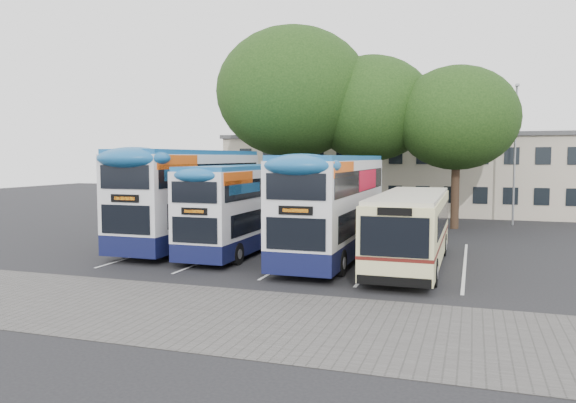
% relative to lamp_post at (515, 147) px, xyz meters
% --- Properties ---
extents(ground, '(120.00, 120.00, 0.00)m').
position_rel_lamp_post_xyz_m(ground, '(-6.00, -19.97, -5.08)').
color(ground, black).
rests_on(ground, ground).
extents(paving_strip, '(40.00, 6.00, 0.01)m').
position_rel_lamp_post_xyz_m(paving_strip, '(-8.00, -24.97, -5.08)').
color(paving_strip, '#595654').
rests_on(paving_strip, ground).
extents(bay_lines, '(14.12, 11.00, 0.01)m').
position_rel_lamp_post_xyz_m(bay_lines, '(-9.75, -14.97, -5.08)').
color(bay_lines, silver).
rests_on(bay_lines, ground).
extents(depot_building, '(32.40, 8.40, 6.20)m').
position_rel_lamp_post_xyz_m(depot_building, '(-6.00, 7.02, -1.93)').
color(depot_building, '#C0B19A').
rests_on(depot_building, ground).
extents(lamp_post, '(0.25, 1.05, 9.06)m').
position_rel_lamp_post_xyz_m(lamp_post, '(0.00, 0.00, 0.00)').
color(lamp_post, gray).
rests_on(lamp_post, ground).
extents(tree_left, '(10.09, 10.09, 12.94)m').
position_rel_lamp_post_xyz_m(tree_left, '(-13.92, -3.44, 3.56)').
color(tree_left, black).
rests_on(tree_left, ground).
extents(tree_mid, '(8.02, 8.02, 10.97)m').
position_rel_lamp_post_xyz_m(tree_mid, '(-8.91, -2.36, 2.46)').
color(tree_mid, black).
rests_on(tree_mid, ground).
extents(tree_right, '(7.45, 7.45, 9.96)m').
position_rel_lamp_post_xyz_m(tree_right, '(-3.55, -3.04, 1.69)').
color(tree_right, black).
rests_on(tree_right, ground).
extents(bus_dd_left, '(2.76, 11.40, 4.75)m').
position_rel_lamp_post_xyz_m(bus_dd_left, '(-15.88, -13.85, -2.47)').
color(bus_dd_left, '#10143B').
rests_on(bus_dd_left, ground).
extents(bus_dd_mid, '(2.35, 9.68, 4.03)m').
position_rel_lamp_post_xyz_m(bus_dd_mid, '(-12.68, -14.85, -2.86)').
color(bus_dd_mid, '#10143B').
rests_on(bus_dd_mid, ground).
extents(bus_dd_right, '(2.61, 10.76, 4.48)m').
position_rel_lamp_post_xyz_m(bus_dd_right, '(-8.26, -15.35, -2.61)').
color(bus_dd_right, '#10143B').
rests_on(bus_dd_right, ground).
extents(bus_single, '(2.54, 9.97, 2.97)m').
position_rel_lamp_post_xyz_m(bus_single, '(-4.85, -16.07, -3.40)').
color(bus_single, beige).
rests_on(bus_single, ground).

